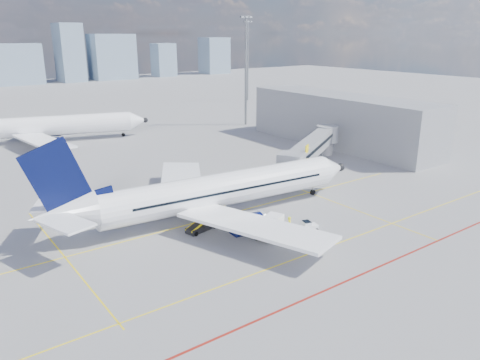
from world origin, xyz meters
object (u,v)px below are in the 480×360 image
object	(u,v)px
ramp_worker	(290,225)
baggage_tug	(308,226)
second_aircraft	(43,127)
belt_loader	(202,226)
main_aircraft	(211,192)
cargo_dolly	(270,226)

from	to	relation	value
ramp_worker	baggage_tug	bearing A→B (deg)	-83.05
second_aircraft	belt_loader	xyz separation A→B (m)	(2.36, -58.37, -2.64)
main_aircraft	belt_loader	size ratio (longest dim) A/B	7.59
second_aircraft	belt_loader	size ratio (longest dim) A/B	7.51
second_aircraft	baggage_tug	bearing A→B (deg)	-63.48
ramp_worker	second_aircraft	bearing A→B (deg)	41.67
second_aircraft	ramp_worker	bearing A→B (deg)	-65.04
main_aircraft	ramp_worker	bearing A→B (deg)	-59.33
main_aircraft	baggage_tug	bearing A→B (deg)	-52.79
belt_loader	second_aircraft	bearing A→B (deg)	79.89
main_aircraft	second_aircraft	bearing A→B (deg)	100.70
belt_loader	ramp_worker	xyz separation A→B (m)	(7.55, -6.46, 0.42)
main_aircraft	belt_loader	bearing A→B (deg)	-132.97
baggage_tug	cargo_dolly	size ratio (longest dim) A/B	0.47
cargo_dolly	belt_loader	size ratio (longest dim) A/B	0.80
main_aircraft	ramp_worker	distance (m)	10.51
main_aircraft	cargo_dolly	xyz separation A→B (m)	(2.00, -8.73, -1.99)
baggage_tug	cargo_dolly	xyz separation A→B (m)	(-4.43, 1.51, 0.59)
main_aircraft	ramp_worker	world-z (taller)	main_aircraft
cargo_dolly	main_aircraft	bearing A→B (deg)	79.24
main_aircraft	baggage_tug	distance (m)	12.36
belt_loader	ramp_worker	size ratio (longest dim) A/B	2.80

